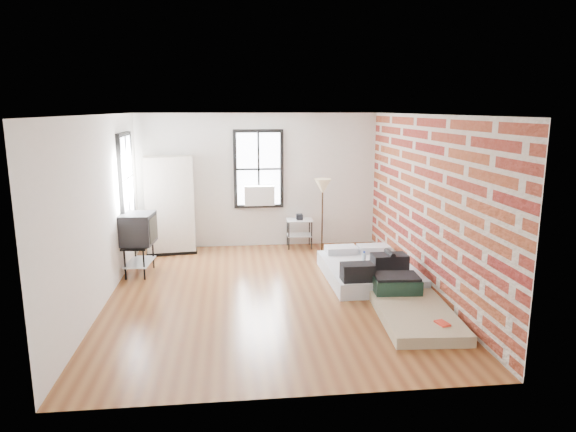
{
  "coord_description": "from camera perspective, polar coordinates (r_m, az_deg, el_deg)",
  "views": [
    {
      "loc": [
        -0.56,
        -7.7,
        2.89
      ],
      "look_at": [
        0.32,
        0.3,
        1.2
      ],
      "focal_mm": 32.0,
      "sensor_mm": 36.0,
      "label": 1
    }
  ],
  "objects": [
    {
      "name": "tv_stand",
      "position": [
        9.37,
        -16.31,
        -1.58
      ],
      "size": [
        0.6,
        0.82,
        1.09
      ],
      "rotation": [
        0.0,
        0.0,
        -0.1
      ],
      "color": "black",
      "rests_on": "ground"
    },
    {
      "name": "ground",
      "position": [
        8.25,
        -2.03,
        -8.65
      ],
      "size": [
        6.0,
        6.0,
        0.0
      ],
      "primitive_type": "plane",
      "color": "brown",
      "rests_on": "ground"
    },
    {
      "name": "floor_lamp",
      "position": [
        10.13,
        3.87,
        2.85
      ],
      "size": [
        0.33,
        0.33,
        1.53
      ],
      "color": "black",
      "rests_on": "ground"
    },
    {
      "name": "mattress_bare",
      "position": [
        7.65,
        13.42,
        -9.67
      ],
      "size": [
        1.12,
        1.95,
        0.41
      ],
      "rotation": [
        0.0,
        0.0,
        -0.07
      ],
      "color": "tan",
      "rests_on": "ground"
    },
    {
      "name": "mattress_main",
      "position": [
        8.97,
        8.96,
        -5.92
      ],
      "size": [
        1.48,
        1.98,
        0.63
      ],
      "rotation": [
        0.0,
        0.0,
        0.02
      ],
      "color": "silver",
      "rests_on": "ground"
    },
    {
      "name": "wardrobe",
      "position": [
        10.6,
        -12.98,
        1.17
      ],
      "size": [
        1.05,
        0.67,
        1.96
      ],
      "rotation": [
        0.0,
        0.0,
        0.11
      ],
      "color": "black",
      "rests_on": "ground"
    },
    {
      "name": "side_table",
      "position": [
        10.79,
        1.27,
        -1.01
      ],
      "size": [
        0.55,
        0.44,
        0.71
      ],
      "rotation": [
        0.0,
        0.0,
        -0.02
      ],
      "color": "black",
      "rests_on": "ground"
    },
    {
      "name": "room_shell",
      "position": [
        8.19,
        -0.69,
        3.78
      ],
      "size": [
        5.02,
        6.02,
        2.8
      ],
      "color": "silver",
      "rests_on": "ground"
    }
  ]
}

